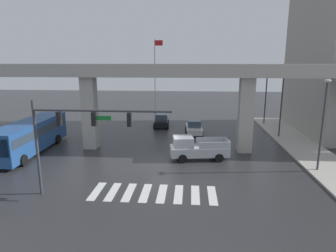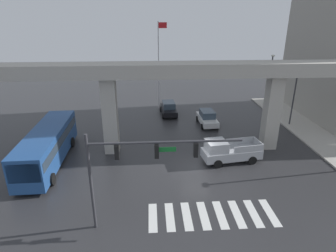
% 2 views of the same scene
% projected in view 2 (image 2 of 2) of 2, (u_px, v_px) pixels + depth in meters
% --- Properties ---
extents(ground_plane, '(120.00, 120.00, 0.00)m').
position_uv_depth(ground_plane, '(197.00, 167.00, 24.36)').
color(ground_plane, '#2D2D30').
extents(crosswalk_stripes, '(8.25, 2.80, 0.01)m').
position_uv_depth(crosswalk_stripes, '(212.00, 215.00, 18.48)').
color(crosswalk_stripes, silver).
rests_on(crosswalk_stripes, ground).
extents(elevated_overpass, '(59.46, 2.37, 8.27)m').
position_uv_depth(elevated_overpass, '(194.00, 76.00, 24.95)').
color(elevated_overpass, '#ADA89E').
rests_on(elevated_overpass, ground).
extents(sidewalk_east, '(4.00, 36.00, 0.15)m').
position_uv_depth(sidewalk_east, '(335.00, 151.00, 26.99)').
color(sidewalk_east, '#ADA89E').
rests_on(sidewalk_east, ground).
extents(pickup_truck, '(5.32, 2.62, 2.08)m').
position_uv_depth(pickup_truck, '(228.00, 151.00, 24.88)').
color(pickup_truck, '#A8AAAF').
rests_on(pickup_truck, ground).
extents(city_bus, '(3.00, 10.86, 2.99)m').
position_uv_depth(city_bus, '(48.00, 144.00, 24.53)').
color(city_bus, '#234C8C').
rests_on(city_bus, ground).
extents(sedan_black, '(2.17, 4.40, 1.72)m').
position_uv_depth(sedan_black, '(169.00, 108.00, 36.72)').
color(sedan_black, black).
rests_on(sedan_black, ground).
extents(sedan_white, '(2.14, 4.39, 1.72)m').
position_uv_depth(sedan_white, '(207.00, 118.00, 33.38)').
color(sedan_white, silver).
rests_on(sedan_white, ground).
extents(traffic_signal_mast, '(8.69, 0.32, 6.20)m').
position_uv_depth(traffic_signal_mast, '(136.00, 160.00, 15.94)').
color(traffic_signal_mast, '#38383D').
rests_on(traffic_signal_mast, ground).
extents(street_lamp_mid_block, '(0.44, 0.70, 7.24)m').
position_uv_depth(street_lamp_mid_block, '(295.00, 87.00, 31.83)').
color(street_lamp_mid_block, '#38383D').
rests_on(street_lamp_mid_block, ground).
extents(street_lamp_far_north, '(0.44, 0.70, 7.24)m').
position_uv_depth(street_lamp_far_north, '(270.00, 75.00, 38.36)').
color(street_lamp_far_north, '#38383D').
rests_on(street_lamp_far_north, ground).
extents(flagpole, '(1.16, 0.12, 11.42)m').
position_uv_depth(flagpole, '(159.00, 61.00, 37.21)').
color(flagpole, silver).
rests_on(flagpole, ground).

